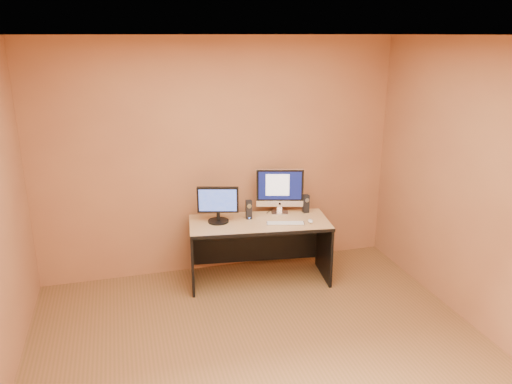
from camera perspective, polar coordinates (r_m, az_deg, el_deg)
floor at (r=4.31m, az=1.90°, el=-19.65°), size 4.00×4.00×0.00m
walls at (r=3.67m, az=2.10°, el=-3.28°), size 4.00×4.00×2.60m
ceiling at (r=3.42m, az=2.36°, el=17.48°), size 4.00×4.00×0.00m
desk at (r=5.48m, az=0.38°, el=-6.77°), size 1.56×0.84×0.69m
imac at (r=5.53m, az=2.76°, el=0.11°), size 0.56×0.33×0.51m
second_monitor at (r=5.28m, az=-4.37°, el=-1.45°), size 0.49×0.33×0.39m
speaker_left at (r=5.40m, az=-0.82°, el=-2.02°), size 0.07×0.07×0.20m
speaker_right at (r=5.61m, az=5.71°, el=-1.33°), size 0.07×0.07×0.20m
keyboard at (r=5.28m, az=3.40°, el=-3.59°), size 0.41×0.21×0.02m
mouse at (r=5.35m, az=6.24°, el=-3.31°), size 0.07×0.10×0.03m
cable_a at (r=5.69m, az=2.95°, el=-2.04°), size 0.02×0.20×0.01m
cable_b at (r=5.65m, az=1.61°, el=-2.17°), size 0.12×0.13×0.01m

